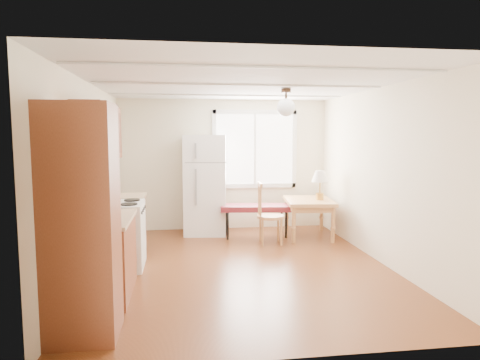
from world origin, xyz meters
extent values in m
cube|color=#4F2310|center=(0.00, 0.00, 0.00)|extent=(4.60, 5.60, 0.12)
cube|color=white|center=(0.00, 0.00, 2.50)|extent=(4.60, 5.60, 0.12)
cube|color=#F8ECC6|center=(0.00, 2.50, 1.25)|extent=(4.60, 0.10, 2.50)
cube|color=#F8ECC6|center=(0.00, -2.50, 1.25)|extent=(4.60, 0.10, 2.50)
cube|color=#F8ECC6|center=(-2.00, 0.00, 1.25)|extent=(0.10, 5.60, 2.50)
cube|color=#F8ECC6|center=(2.00, 0.00, 1.25)|extent=(0.10, 5.60, 2.50)
cube|color=brown|center=(-1.70, -1.85, 1.05)|extent=(0.60, 0.60, 2.10)
cube|color=brown|center=(-1.70, -0.85, 0.43)|extent=(0.60, 1.10, 0.86)
cube|color=tan|center=(-1.69, -0.85, 0.88)|extent=(0.62, 1.14, 0.04)
cube|color=white|center=(-1.68, 0.20, 0.45)|extent=(0.65, 0.76, 0.90)
cube|color=brown|center=(-1.70, 0.95, 0.43)|extent=(0.60, 0.60, 0.86)
cube|color=brown|center=(-1.83, -0.15, 1.85)|extent=(0.33, 1.60, 0.70)
cube|color=white|center=(0.60, 2.48, 1.55)|extent=(1.50, 0.02, 1.35)
cylinder|color=black|center=(0.70, 0.40, 2.46)|extent=(0.14, 0.14, 0.06)
cylinder|color=black|center=(0.70, 0.40, 2.36)|extent=(0.03, 0.03, 0.16)
sphere|color=white|center=(0.70, 0.40, 2.22)|extent=(0.26, 0.26, 0.26)
cube|color=white|center=(-0.38, 2.12, 0.91)|extent=(0.83, 0.83, 1.82)
cube|color=gray|center=(-0.38, 1.74, 1.34)|extent=(0.75, 0.02, 0.02)
cube|color=gray|center=(-0.57, 1.73, 1.09)|extent=(0.03, 0.03, 1.09)
cube|color=maroon|center=(0.49, 1.72, 0.53)|extent=(1.28, 0.59, 0.10)
cylinder|color=black|center=(-0.03, 1.55, 0.24)|extent=(0.04, 0.04, 0.48)
cylinder|color=black|center=(1.01, 1.55, 0.24)|extent=(0.04, 0.04, 0.48)
cylinder|color=black|center=(-0.03, 1.90, 0.24)|extent=(0.04, 0.04, 0.48)
cylinder|color=black|center=(1.01, 1.90, 0.24)|extent=(0.04, 0.04, 0.48)
cube|color=#B47C45|center=(1.44, 1.60, 0.64)|extent=(0.93, 1.17, 0.06)
cube|color=#B47C45|center=(1.44, 1.60, 0.56)|extent=(0.82, 1.06, 0.10)
cylinder|color=#B47C45|center=(1.05, 1.17, 0.31)|extent=(0.07, 0.07, 0.61)
cylinder|color=#B47C45|center=(1.71, 1.09, 0.31)|extent=(0.07, 0.07, 0.61)
cylinder|color=#B47C45|center=(1.16, 2.11, 0.31)|extent=(0.07, 0.07, 0.61)
cylinder|color=#B47C45|center=(1.82, 2.03, 0.31)|extent=(0.07, 0.07, 0.61)
cylinder|color=#B47C45|center=(0.65, 1.17, 0.46)|extent=(0.45, 0.45, 0.05)
cylinder|color=#B47C45|center=(0.49, 1.03, 0.23)|extent=(0.04, 0.04, 0.46)
cylinder|color=#B47C45|center=(0.79, 1.01, 0.23)|extent=(0.04, 0.04, 0.46)
cylinder|color=#B47C45|center=(0.51, 1.34, 0.23)|extent=(0.04, 0.04, 0.46)
cylinder|color=#B47C45|center=(0.81, 1.32, 0.23)|extent=(0.04, 0.04, 0.46)
cylinder|color=#B38739|center=(1.62, 1.55, 0.73)|extent=(0.14, 0.14, 0.12)
cylinder|color=#B38739|center=(1.62, 1.55, 0.89)|extent=(0.02, 0.02, 0.20)
cone|color=white|center=(1.62, 1.55, 1.09)|extent=(0.30, 0.30, 0.20)
cube|color=black|center=(-1.72, -0.92, 0.94)|extent=(0.20, 0.24, 0.09)
cube|color=black|center=(-1.72, -1.02, 1.14)|extent=(0.20, 0.07, 0.30)
cylinder|color=black|center=(-1.72, -0.87, 1.05)|extent=(0.15, 0.15, 0.13)
cylinder|color=#BB0E10|center=(-1.77, -0.49, 0.99)|extent=(0.12, 0.12, 0.18)
sphere|color=#BB0E10|center=(-1.77, -0.49, 1.11)|extent=(0.06, 0.06, 0.06)
camera|label=1|loc=(-0.81, -5.73, 1.82)|focal=32.00mm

